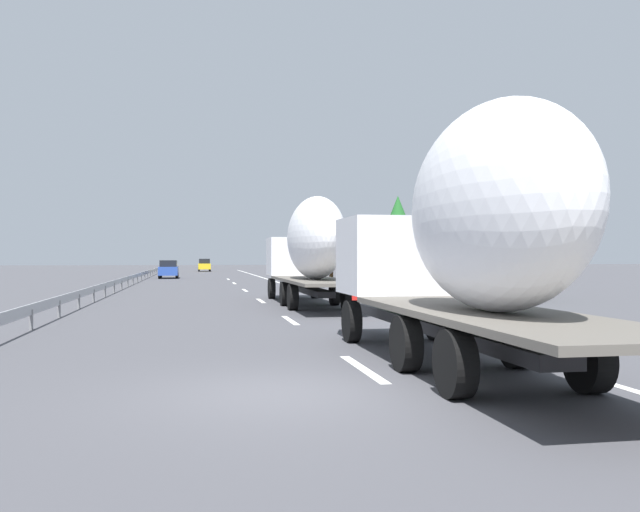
{
  "coord_description": "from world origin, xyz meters",
  "views": [
    {
      "loc": [
        -10.44,
        1.34,
        2.12
      ],
      "look_at": [
        19.56,
        -4.24,
        2.16
      ],
      "focal_mm": 37.92,
      "sensor_mm": 36.0,
      "label": 1
    }
  ],
  "objects_px": {
    "car_yellow_coupe": "(204,265)",
    "car_blue_sedan": "(169,269)",
    "truck_trailing": "(465,232)",
    "truck_lead": "(310,247)",
    "road_sign": "(317,258)"
  },
  "relations": [
    {
      "from": "road_sign",
      "to": "car_blue_sedan",
      "type": "bearing_deg",
      "value": 23.67
    },
    {
      "from": "truck_trailing",
      "to": "car_blue_sedan",
      "type": "distance_m",
      "value": 57.3
    },
    {
      "from": "car_blue_sedan",
      "to": "car_yellow_coupe",
      "type": "bearing_deg",
      "value": -7.02
    },
    {
      "from": "truck_lead",
      "to": "car_blue_sedan",
      "type": "height_order",
      "value": "truck_lead"
    },
    {
      "from": "car_blue_sedan",
      "to": "truck_lead",
      "type": "bearing_deg",
      "value": -169.33
    },
    {
      "from": "truck_lead",
      "to": "road_sign",
      "type": "height_order",
      "value": "truck_lead"
    },
    {
      "from": "truck_trailing",
      "to": "car_yellow_coupe",
      "type": "distance_m",
      "value": 88.9
    },
    {
      "from": "car_yellow_coupe",
      "to": "road_sign",
      "type": "height_order",
      "value": "road_sign"
    },
    {
      "from": "truck_lead",
      "to": "road_sign",
      "type": "relative_size",
      "value": 4.69
    },
    {
      "from": "car_yellow_coupe",
      "to": "car_blue_sedan",
      "type": "relative_size",
      "value": 0.89
    },
    {
      "from": "truck_trailing",
      "to": "road_sign",
      "type": "relative_size",
      "value": 4.1
    },
    {
      "from": "truck_trailing",
      "to": "car_yellow_coupe",
      "type": "bearing_deg",
      "value": 2.29
    },
    {
      "from": "car_yellow_coupe",
      "to": "car_blue_sedan",
      "type": "height_order",
      "value": "car_yellow_coupe"
    },
    {
      "from": "car_yellow_coupe",
      "to": "car_blue_sedan",
      "type": "bearing_deg",
      "value": 172.98
    },
    {
      "from": "road_sign",
      "to": "truck_lead",
      "type": "bearing_deg",
      "value": 168.76
    }
  ]
}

